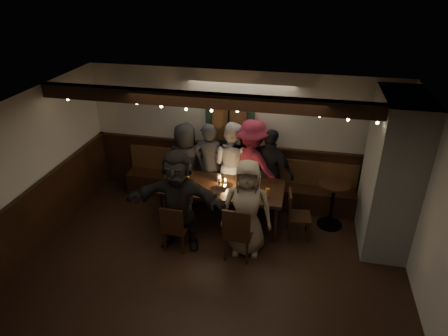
% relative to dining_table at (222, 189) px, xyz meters
% --- Properties ---
extents(room, '(6.02, 5.01, 2.62)m').
position_rel_dining_table_xyz_m(room, '(1.20, 0.02, 0.35)').
color(room, black).
rests_on(room, ground).
extents(dining_table, '(2.21, 0.95, 0.96)m').
position_rel_dining_table_xyz_m(dining_table, '(0.00, 0.00, 0.00)').
color(dining_table, black).
rests_on(dining_table, ground).
extents(chair_near_left, '(0.41, 0.41, 0.87)m').
position_rel_dining_table_xyz_m(chair_near_left, '(-0.59, -0.94, -0.23)').
color(chair_near_left, black).
rests_on(chair_near_left, ground).
extents(chair_near_right, '(0.47, 0.47, 0.99)m').
position_rel_dining_table_xyz_m(chair_near_right, '(0.46, -0.94, -0.17)').
color(chair_near_right, black).
rests_on(chair_near_right, ground).
extents(chair_end, '(0.44, 0.44, 0.89)m').
position_rel_dining_table_xyz_m(chair_end, '(1.32, -0.12, -0.22)').
color(chair_end, black).
rests_on(chair_end, ground).
extents(high_top, '(0.55, 0.55, 0.88)m').
position_rel_dining_table_xyz_m(high_top, '(1.97, 0.35, -0.16)').
color(high_top, black).
rests_on(high_top, ground).
extents(person_a, '(0.85, 0.60, 1.66)m').
position_rel_dining_table_xyz_m(person_a, '(-0.85, 0.64, 0.11)').
color(person_a, black).
rests_on(person_a, ground).
extents(person_b, '(0.69, 0.53, 1.69)m').
position_rel_dining_table_xyz_m(person_b, '(-0.41, 0.67, 0.12)').
color(person_b, '#2D2D33').
rests_on(person_b, ground).
extents(person_c, '(1.01, 0.90, 1.72)m').
position_rel_dining_table_xyz_m(person_c, '(0.03, 0.77, 0.14)').
color(person_c, silver).
rests_on(person_c, ground).
extents(person_d, '(1.33, 1.06, 1.80)m').
position_rel_dining_table_xyz_m(person_d, '(0.44, 0.71, 0.18)').
color(person_d, maroon).
rests_on(person_d, ground).
extents(person_e, '(1.06, 0.78, 1.66)m').
position_rel_dining_table_xyz_m(person_e, '(0.79, 0.67, 0.11)').
color(person_e, black).
rests_on(person_e, ground).
extents(person_f, '(1.65, 0.56, 1.77)m').
position_rel_dining_table_xyz_m(person_f, '(-0.55, -0.77, 0.16)').
color(person_f, black).
rests_on(person_f, ground).
extents(person_g, '(0.86, 0.60, 1.68)m').
position_rel_dining_table_xyz_m(person_g, '(0.56, -0.69, 0.12)').
color(person_g, gray).
rests_on(person_g, ground).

